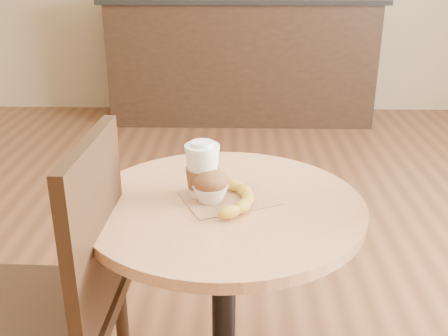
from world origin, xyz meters
name	(u,v)px	position (x,y,z in m)	size (l,w,h in m)	color
cafe_table	(224,264)	(-0.07, -0.08, 0.55)	(0.76, 0.76, 0.75)	black
chair_left	(56,301)	(-0.50, -0.24, 0.54)	(0.44, 0.44, 0.98)	#332011
service_counter	(241,60)	(0.00, 3.18, 0.52)	(2.30, 0.65, 1.04)	black
kraft_bag	(229,198)	(-0.05, -0.06, 0.75)	(0.24, 0.18, 0.00)	#A2744E
coffee_cup	(202,172)	(-0.13, -0.05, 0.82)	(0.09, 0.10, 0.16)	white
muffin	(210,186)	(-0.10, -0.08, 0.79)	(0.10, 0.10, 0.09)	white
banana	(232,196)	(-0.05, -0.09, 0.77)	(0.15, 0.25, 0.03)	gold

